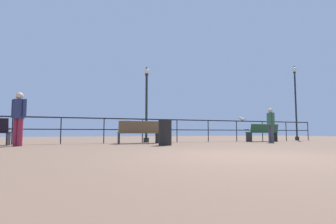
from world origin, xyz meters
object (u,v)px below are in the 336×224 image
person_at_railing (19,115)px  seagull_on_rail (242,119)px  trash_bin (165,132)px  person_by_bench (271,123)px  bench_near_right (263,132)px  bench_near_left (139,131)px  lamppost_center (146,102)px  lamppost_right (295,96)px

person_at_railing → seagull_on_rail: person_at_railing is taller
trash_bin → seagull_on_rail: bearing=26.8°
person_by_bench → trash_bin: 5.62m
trash_bin → person_at_railing: bearing=165.2°
seagull_on_rail → trash_bin: bearing=-153.2°
bench_near_right → trash_bin: trash_bin is taller
bench_near_left → person_by_bench: size_ratio=1.11×
bench_near_left → person_by_bench: bearing=-11.6°
bench_near_left → bench_near_right: (6.61, 0.01, -0.01)m
person_by_bench → seagull_on_rail: (-0.05, 2.05, 0.29)m
person_at_railing → trash_bin: person_at_railing is taller
lamppost_center → person_at_railing: (-5.06, -1.81, -0.86)m
person_by_bench → lamppost_center: bearing=156.0°
bench_near_right → person_by_bench: (-0.63, -1.24, 0.39)m
lamppost_center → trash_bin: lamppost_center is taller
seagull_on_rail → trash_bin: 6.21m
bench_near_left → bench_near_right: size_ratio=1.01×
person_at_railing → lamppost_center: bearing=19.7°
bench_near_right → person_by_bench: size_ratio=1.10×
lamppost_center → person_by_bench: size_ratio=2.30×
person_by_bench → seagull_on_rail: 2.07m
bench_near_left → lamppost_right: size_ratio=0.38×
bench_near_left → trash_bin: (0.44, -1.96, -0.07)m
lamppost_center → trash_bin: (-0.24, -3.09, -1.45)m
bench_near_right → lamppost_right: 4.35m
lamppost_center → lamppost_right: bearing=0.0°
bench_near_right → seagull_on_rail: seagull_on_rail is taller
person_by_bench → bench_near_right: bearing=63.2°
person_by_bench → person_at_railing: 10.39m
bench_near_left → lamppost_right: (10.21, 1.13, 2.16)m
bench_near_right → seagull_on_rail: size_ratio=4.65×
bench_near_left → trash_bin: bearing=-77.4°
person_by_bench → trash_bin: bearing=-172.6°
lamppost_center → bench_near_left: bearing=-120.9°
lamppost_center → lamppost_right: 9.57m
bench_near_right → seagull_on_rail: (-0.67, 0.81, 0.68)m
lamppost_right → person_by_bench: size_ratio=2.91×
person_at_railing → bench_near_right: bearing=3.6°
bench_near_right → lamppost_center: 6.20m
bench_near_left → person_at_railing: person_at_railing is taller
bench_near_left → person_by_bench: 6.13m
lamppost_center → person_by_bench: lamppost_center is taller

